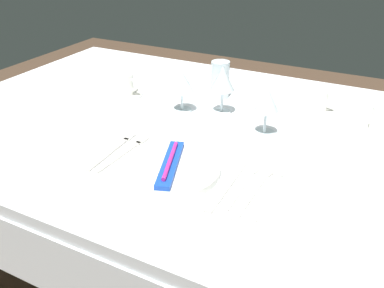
{
  "coord_description": "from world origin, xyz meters",
  "views": [
    {
      "loc": [
        0.42,
        -0.99,
        1.28
      ],
      "look_at": [
        -0.0,
        -0.15,
        0.76
      ],
      "focal_mm": 37.74,
      "sensor_mm": 36.0,
      "label": 1
    }
  ],
  "objects_px": {
    "dinner_knife": "(227,186)",
    "coffee_cup_right": "(123,84)",
    "spoon_soup": "(246,181)",
    "dinner_plate": "(170,169)",
    "spoon_dessert": "(258,186)",
    "fork_outer": "(125,152)",
    "wine_glass_centre": "(267,102)",
    "coffee_cup_far": "(315,99)",
    "spoon_tea": "(272,186)",
    "wine_glass_right": "(223,80)",
    "toothbrush_package": "(170,163)",
    "wine_glass_left": "(182,83)",
    "fork_inner": "(114,149)",
    "drink_tumbler": "(220,80)"
  },
  "relations": [
    {
      "from": "spoon_soup",
      "to": "fork_inner",
      "type": "bearing_deg",
      "value": -177.29
    },
    {
      "from": "coffee_cup_far",
      "to": "spoon_tea",
      "type": "bearing_deg",
      "value": -89.28
    },
    {
      "from": "fork_outer",
      "to": "spoon_tea",
      "type": "xyz_separation_m",
      "value": [
        0.39,
        0.02,
        0.0
      ]
    },
    {
      "from": "fork_inner",
      "to": "wine_glass_right",
      "type": "relative_size",
      "value": 1.39
    },
    {
      "from": "spoon_tea",
      "to": "fork_outer",
      "type": "bearing_deg",
      "value": -176.94
    },
    {
      "from": "spoon_soup",
      "to": "spoon_dessert",
      "type": "height_order",
      "value": "same"
    },
    {
      "from": "dinner_knife",
      "to": "spoon_soup",
      "type": "height_order",
      "value": "spoon_soup"
    },
    {
      "from": "spoon_dessert",
      "to": "wine_glass_left",
      "type": "distance_m",
      "value": 0.48
    },
    {
      "from": "wine_glass_centre",
      "to": "wine_glass_right",
      "type": "distance_m",
      "value": 0.19
    },
    {
      "from": "spoon_tea",
      "to": "wine_glass_right",
      "type": "height_order",
      "value": "wine_glass_right"
    },
    {
      "from": "wine_glass_centre",
      "to": "fork_inner",
      "type": "bearing_deg",
      "value": -140.7
    },
    {
      "from": "wine_glass_left",
      "to": "spoon_soup",
      "type": "bearing_deg",
      "value": -41.85
    },
    {
      "from": "coffee_cup_right",
      "to": "coffee_cup_far",
      "type": "height_order",
      "value": "coffee_cup_right"
    },
    {
      "from": "toothbrush_package",
      "to": "wine_glass_centre",
      "type": "distance_m",
      "value": 0.34
    },
    {
      "from": "dinner_plate",
      "to": "coffee_cup_right",
      "type": "height_order",
      "value": "coffee_cup_right"
    },
    {
      "from": "fork_inner",
      "to": "dinner_knife",
      "type": "xyz_separation_m",
      "value": [
        0.34,
        -0.02,
        0.0
      ]
    },
    {
      "from": "fork_outer",
      "to": "wine_glass_centre",
      "type": "xyz_separation_m",
      "value": [
        0.3,
        0.27,
        0.1
      ]
    },
    {
      "from": "fork_outer",
      "to": "spoon_soup",
      "type": "distance_m",
      "value": 0.33
    },
    {
      "from": "fork_inner",
      "to": "fork_outer",
      "type": "bearing_deg",
      "value": 2.42
    },
    {
      "from": "wine_glass_centre",
      "to": "wine_glass_right",
      "type": "xyz_separation_m",
      "value": [
        -0.17,
        0.08,
        0.01
      ]
    },
    {
      "from": "dinner_plate",
      "to": "coffee_cup_right",
      "type": "xyz_separation_m",
      "value": [
        -0.39,
        0.36,
        0.04
      ]
    },
    {
      "from": "spoon_soup",
      "to": "wine_glass_left",
      "type": "xyz_separation_m",
      "value": [
        -0.33,
        0.29,
        0.09
      ]
    },
    {
      "from": "coffee_cup_right",
      "to": "wine_glass_centre",
      "type": "distance_m",
      "value": 0.54
    },
    {
      "from": "dinner_plate",
      "to": "fork_inner",
      "type": "relative_size",
      "value": 1.14
    },
    {
      "from": "dinner_knife",
      "to": "spoon_soup",
      "type": "relative_size",
      "value": 1.13
    },
    {
      "from": "dinner_plate",
      "to": "spoon_tea",
      "type": "relative_size",
      "value": 1.11
    },
    {
      "from": "toothbrush_package",
      "to": "fork_outer",
      "type": "height_order",
      "value": "toothbrush_package"
    },
    {
      "from": "dinner_knife",
      "to": "coffee_cup_right",
      "type": "bearing_deg",
      "value": 146.8
    },
    {
      "from": "spoon_soup",
      "to": "fork_outer",
      "type": "bearing_deg",
      "value": -177.26
    },
    {
      "from": "spoon_soup",
      "to": "wine_glass_right",
      "type": "distance_m",
      "value": 0.41
    },
    {
      "from": "drink_tumbler",
      "to": "coffee_cup_right",
      "type": "bearing_deg",
      "value": -154.78
    },
    {
      "from": "coffee_cup_right",
      "to": "spoon_soup",
      "type": "bearing_deg",
      "value": -28.78
    },
    {
      "from": "dinner_plate",
      "to": "spoon_dessert",
      "type": "bearing_deg",
      "value": 9.76
    },
    {
      "from": "fork_outer",
      "to": "wine_glass_right",
      "type": "height_order",
      "value": "wine_glass_right"
    },
    {
      "from": "spoon_soup",
      "to": "dinner_plate",
      "type": "bearing_deg",
      "value": -166.02
    },
    {
      "from": "toothbrush_package",
      "to": "coffee_cup_right",
      "type": "bearing_deg",
      "value": 137.33
    },
    {
      "from": "dinner_knife",
      "to": "wine_glass_left",
      "type": "relative_size",
      "value": 1.69
    },
    {
      "from": "coffee_cup_far",
      "to": "fork_inner",
      "type": "bearing_deg",
      "value": -130.56
    },
    {
      "from": "fork_outer",
      "to": "coffee_cup_far",
      "type": "bearing_deg",
      "value": 51.83
    },
    {
      "from": "dinner_plate",
      "to": "dinner_knife",
      "type": "distance_m",
      "value": 0.15
    },
    {
      "from": "fork_inner",
      "to": "wine_glass_centre",
      "type": "xyz_separation_m",
      "value": [
        0.33,
        0.27,
        0.1
      ]
    },
    {
      "from": "dinner_knife",
      "to": "spoon_dessert",
      "type": "height_order",
      "value": "spoon_dessert"
    },
    {
      "from": "toothbrush_package",
      "to": "coffee_cup_far",
      "type": "distance_m",
      "value": 0.57
    },
    {
      "from": "spoon_soup",
      "to": "spoon_tea",
      "type": "height_order",
      "value": "same"
    },
    {
      "from": "fork_outer",
      "to": "wine_glass_left",
      "type": "distance_m",
      "value": 0.32
    },
    {
      "from": "fork_outer",
      "to": "spoon_soup",
      "type": "xyz_separation_m",
      "value": [
        0.33,
        0.02,
        0.0
      ]
    },
    {
      "from": "toothbrush_package",
      "to": "spoon_dessert",
      "type": "height_order",
      "value": "toothbrush_package"
    },
    {
      "from": "fork_outer",
      "to": "coffee_cup_far",
      "type": "distance_m",
      "value": 0.63
    },
    {
      "from": "toothbrush_package",
      "to": "drink_tumbler",
      "type": "distance_m",
      "value": 0.51
    },
    {
      "from": "spoon_tea",
      "to": "wine_glass_centre",
      "type": "bearing_deg",
      "value": 111.76
    }
  ]
}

